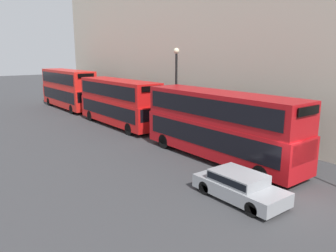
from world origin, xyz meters
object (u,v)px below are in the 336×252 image
at_px(car_dark_sedan, 239,185).
at_px(bus_third_in_queue, 68,88).
at_px(bus_second_in_queue, 119,101).
at_px(bus_leading, 219,123).
at_px(pedestrian, 233,136).

bearing_deg(car_dark_sedan, bus_third_in_queue, 83.34).
bearing_deg(bus_second_in_queue, bus_third_in_queue, 90.00).
bearing_deg(bus_third_in_queue, bus_leading, -90.00).
bearing_deg(bus_second_in_queue, bus_leading, -90.00).
height_order(bus_second_in_queue, pedestrian, bus_second_in_queue).
relative_size(bus_third_in_queue, pedestrian, 6.29).
relative_size(bus_leading, bus_second_in_queue, 1.07).
height_order(bus_second_in_queue, car_dark_sedan, bus_second_in_queue).
distance_m(bus_third_in_queue, pedestrian, 23.51).
height_order(car_dark_sedan, pedestrian, pedestrian).
bearing_deg(bus_third_in_queue, car_dark_sedan, -96.66).
bearing_deg(pedestrian, bus_second_in_queue, 103.98).
height_order(bus_third_in_queue, pedestrian, bus_third_in_queue).
relative_size(bus_leading, bus_third_in_queue, 1.04).
bearing_deg(pedestrian, car_dark_sedan, -136.61).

